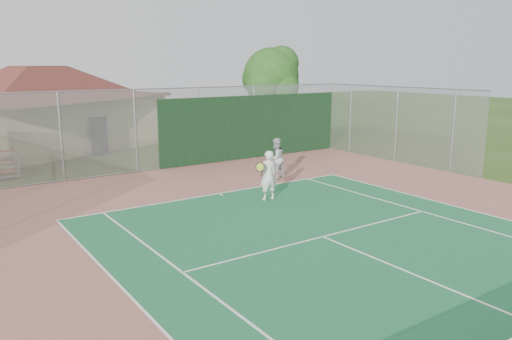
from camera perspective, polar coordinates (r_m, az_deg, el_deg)
The scene contains 6 objects.
back_fence at distance 22.80m, azimuth -6.26°, elevation 4.75°, with size 20.08×0.11×3.53m.
side_fence_right at distance 24.33m, azimuth 15.72°, elevation 5.03°, with size 0.08×9.00×3.50m.
clubhouse at distance 29.28m, azimuth -23.35°, elevation 7.42°, with size 14.33×11.99×5.28m.
tree at distance 31.27m, azimuth 1.89°, elevation 10.50°, with size 4.05×3.84×5.65m.
player_white_front at distance 16.73m, azimuth 1.38°, elevation -0.65°, with size 1.04×0.62×1.67m.
player_grey_back at distance 19.87m, azimuth 2.30°, elevation 1.27°, with size 0.89×0.75×1.63m.
Camera 1 is at (-8.58, -2.96, 4.49)m, focal length 35.00 mm.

